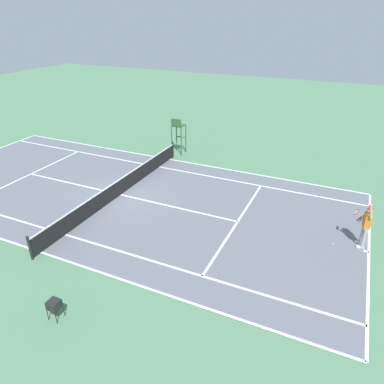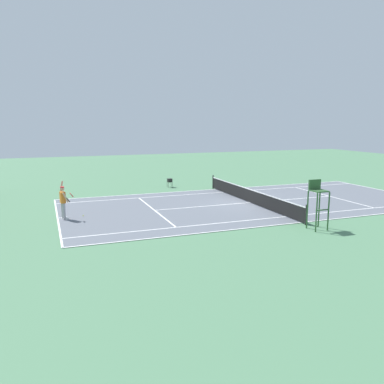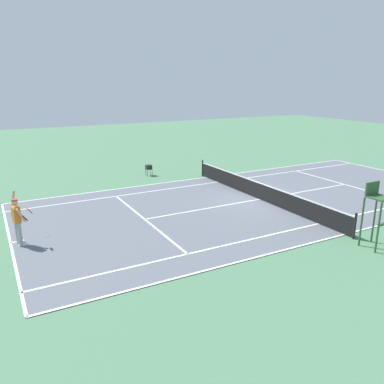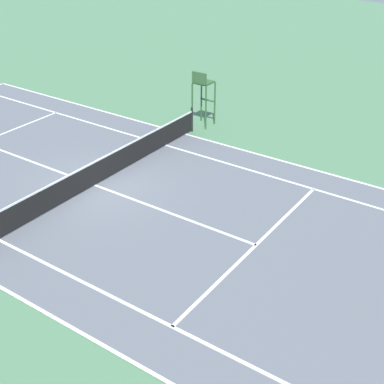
% 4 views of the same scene
% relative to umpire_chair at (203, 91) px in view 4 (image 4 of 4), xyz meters
% --- Properties ---
extents(ground_plane, '(80.00, 80.00, 0.00)m').
position_rel_umpire_chair_xyz_m(ground_plane, '(6.75, 0.00, -1.56)').
color(ground_plane, '#4C7A56').
extents(court, '(11.08, 23.88, 0.03)m').
position_rel_umpire_chair_xyz_m(court, '(6.75, 0.00, -1.55)').
color(court, slate).
rests_on(court, ground).
extents(net, '(11.98, 0.10, 1.07)m').
position_rel_umpire_chair_xyz_m(net, '(6.75, 0.00, -1.03)').
color(net, black).
rests_on(net, ground).
extents(umpire_chair, '(0.77, 0.77, 2.44)m').
position_rel_umpire_chair_xyz_m(umpire_chair, '(0.00, 0.00, 0.00)').
color(umpire_chair, '#2D562D').
rests_on(umpire_chair, ground).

